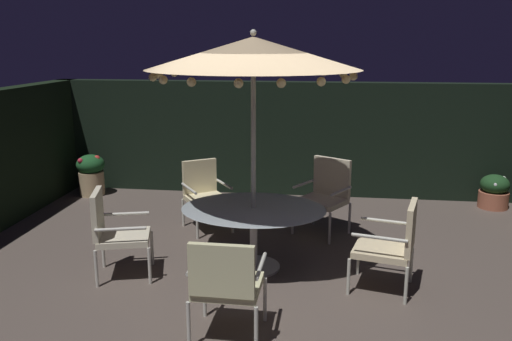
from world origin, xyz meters
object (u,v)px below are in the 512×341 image
at_px(patio_chair_east, 393,242).
at_px(patio_chair_south, 204,191).
at_px(patio_umbrella, 253,54).
at_px(patio_chair_northeast, 226,281).
at_px(patio_dining_table, 254,219).
at_px(potted_plant_back_left, 494,191).
at_px(potted_plant_front_corner, 91,174).
at_px(patio_chair_southeast, 326,191).
at_px(patio_chair_north, 114,229).

bearing_deg(patio_chair_east, patio_chair_south, 145.29).
distance_m(patio_umbrella, patio_chair_northeast, 2.48).
bearing_deg(patio_chair_south, patio_chair_east, -34.71).
relative_size(patio_dining_table, potted_plant_back_left, 3.08).
bearing_deg(patio_chair_east, potted_plant_front_corner, 147.36).
height_order(patio_umbrella, patio_chair_southeast, patio_umbrella).
bearing_deg(patio_chair_southeast, potted_plant_front_corner, 161.87).
relative_size(patio_umbrella, patio_chair_east, 2.76).
bearing_deg(patio_chair_east, patio_chair_southeast, 112.40).
height_order(patio_chair_east, potted_plant_front_corner, patio_chair_east).
relative_size(patio_chair_south, potted_plant_front_corner, 1.34).
bearing_deg(potted_plant_front_corner, patio_chair_east, -32.64).
xyz_separation_m(patio_umbrella, patio_chair_east, (1.55, -0.38, -1.94)).
bearing_deg(patio_chair_northeast, patio_chair_south, 106.58).
bearing_deg(patio_umbrella, potted_plant_front_corner, 140.28).
distance_m(patio_dining_table, potted_plant_back_left, 4.54).
xyz_separation_m(potted_plant_back_left, potted_plant_front_corner, (-6.75, -0.16, 0.12)).
bearing_deg(patio_umbrella, patio_dining_table, -63.25).
xyz_separation_m(patio_chair_southeast, potted_plant_front_corner, (-4.06, 1.33, -0.21)).
height_order(potted_plant_back_left, potted_plant_front_corner, potted_plant_front_corner).
bearing_deg(patio_chair_northeast, patio_chair_north, 142.36).
height_order(patio_chair_northeast, patio_chair_east, patio_chair_east).
relative_size(patio_chair_east, potted_plant_front_corner, 1.38).
bearing_deg(patio_umbrella, patio_chair_northeast, -91.05).
xyz_separation_m(patio_chair_east, potted_plant_back_left, (1.98, 3.21, -0.28)).
height_order(patio_chair_north, potted_plant_back_left, patio_chair_north).
height_order(patio_chair_northeast, potted_plant_back_left, patio_chair_northeast).
bearing_deg(patio_chair_north, patio_chair_northeast, -37.64).
xyz_separation_m(patio_dining_table, patio_umbrella, (-0.00, 0.00, 1.88)).
xyz_separation_m(patio_umbrella, potted_plant_front_corner, (-3.22, 2.68, -2.10)).
relative_size(patio_chair_northeast, potted_plant_front_corner, 1.37).
distance_m(patio_umbrella, patio_chair_east, 2.51).
distance_m(patio_dining_table, patio_chair_east, 1.59).
xyz_separation_m(patio_chair_northeast, patio_chair_east, (1.57, 1.21, -0.02)).
height_order(patio_chair_northeast, patio_chair_southeast, patio_chair_southeast).
relative_size(patio_chair_north, patio_chair_east, 1.02).
distance_m(patio_chair_northeast, potted_plant_back_left, 5.68).
relative_size(patio_umbrella, patio_chair_southeast, 2.63).
relative_size(patio_umbrella, potted_plant_back_left, 5.03).
bearing_deg(patio_chair_northeast, patio_umbrella, 88.95).
bearing_deg(potted_plant_back_left, patio_chair_south, -161.00).
relative_size(patio_chair_southeast, potted_plant_front_corner, 1.45).
height_order(patio_chair_northeast, patio_chair_south, patio_chair_northeast).
xyz_separation_m(patio_chair_northeast, patio_chair_south, (-0.86, 2.89, -0.03)).
bearing_deg(patio_chair_northeast, potted_plant_front_corner, 126.86).
xyz_separation_m(patio_umbrella, patio_chair_north, (-1.53, -0.42, -1.92)).
bearing_deg(patio_chair_south, patio_chair_northeast, -73.42).
height_order(patio_umbrella, patio_chair_south, patio_umbrella).
height_order(patio_dining_table, patio_chair_south, patio_chair_south).
bearing_deg(patio_umbrella, patio_chair_south, 124.18).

